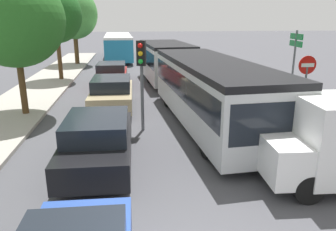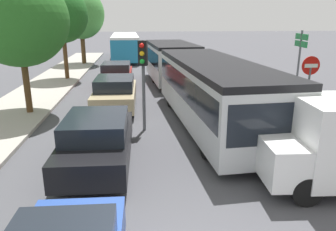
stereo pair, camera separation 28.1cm
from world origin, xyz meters
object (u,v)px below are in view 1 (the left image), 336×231
at_px(articulated_bus, 187,73).
at_px(tree_left_far, 56,15).
at_px(direction_sign_post, 295,52).
at_px(tree_left_mid, 14,20).
at_px(queued_car_black, 98,141).
at_px(queued_car_tan, 112,93).
at_px(tree_left_distant, 74,14).
at_px(traffic_light, 141,66).
at_px(no_entry_sign, 306,81).
at_px(city_bus_rear, 118,45).
at_px(queued_car_red, 112,75).

bearing_deg(articulated_bus, tree_left_far, -136.52).
distance_m(direction_sign_post, tree_left_mid, 12.91).
height_order(queued_car_black, queued_car_tan, queued_car_tan).
bearing_deg(tree_left_distant, traffic_light, -74.87).
distance_m(direction_sign_post, tree_left_far, 14.94).
xyz_separation_m(articulated_bus, no_entry_sign, (3.79, -4.55, 0.38)).
bearing_deg(traffic_light, city_bus_rear, -162.11).
distance_m(queued_car_tan, tree_left_far, 9.36).
bearing_deg(traffic_light, tree_left_distant, -150.53).
xyz_separation_m(no_entry_sign, tree_left_distant, (-11.33, 19.17, 2.60)).
bearing_deg(traffic_light, articulated_bus, 163.97).
bearing_deg(queued_car_black, traffic_light, -24.10).
relative_size(queued_car_tan, tree_left_mid, 0.73).
bearing_deg(tree_left_far, queued_car_black, -75.38).
bearing_deg(no_entry_sign, queued_car_black, -70.91).
xyz_separation_m(queued_car_red, no_entry_sign, (7.77, -8.98, 1.12)).
xyz_separation_m(queued_car_red, tree_left_distant, (-3.56, 10.19, 3.72)).
relative_size(direction_sign_post, tree_left_far, 0.59).
distance_m(traffic_light, tree_left_distant, 19.58).
relative_size(city_bus_rear, tree_left_distant, 1.74).
xyz_separation_m(tree_left_mid, tree_left_distant, (-0.04, 16.26, 0.37)).
height_order(direction_sign_post, tree_left_mid, tree_left_mid).
relative_size(direction_sign_post, tree_left_distant, 0.54).
distance_m(queued_car_red, no_entry_sign, 11.93).
bearing_deg(tree_left_mid, queued_car_red, 59.88).
distance_m(articulated_bus, tree_left_far, 10.53).
relative_size(articulated_bus, tree_left_far, 2.87).
xyz_separation_m(direction_sign_post, tree_left_distant, (-12.81, 15.31, 1.93)).
bearing_deg(no_entry_sign, articulated_bus, -140.19).
bearing_deg(city_bus_rear, queued_car_red, 177.81).
bearing_deg(queued_car_black, city_bus_rear, 1.07).
xyz_separation_m(queued_car_tan, tree_left_mid, (-3.76, -0.66, 3.33)).
relative_size(queued_car_black, tree_left_mid, 0.73).
height_order(articulated_bus, queued_car_black, articulated_bus).
bearing_deg(queued_car_black, direction_sign_post, -53.51).
distance_m(city_bus_rear, no_entry_sign, 24.71).
bearing_deg(articulated_bus, traffic_light, -34.77).
height_order(queued_car_red, traffic_light, traffic_light).
distance_m(articulated_bus, tree_left_mid, 8.11).
xyz_separation_m(queued_car_red, tree_left_mid, (-3.52, -6.07, 3.35)).
height_order(queued_car_black, tree_left_far, tree_left_far).
bearing_deg(city_bus_rear, tree_left_distant, 137.93).
bearing_deg(queued_car_tan, queued_car_black, 179.81).
xyz_separation_m(traffic_light, tree_left_far, (-5.07, 10.98, 1.83)).
height_order(queued_car_black, traffic_light, traffic_light).
relative_size(queued_car_black, queued_car_red, 1.02).
distance_m(queued_car_black, traffic_light, 3.76).
bearing_deg(tree_left_mid, direction_sign_post, 4.27).
bearing_deg(articulated_bus, no_entry_sign, 35.40).
height_order(articulated_bus, tree_left_mid, tree_left_mid).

